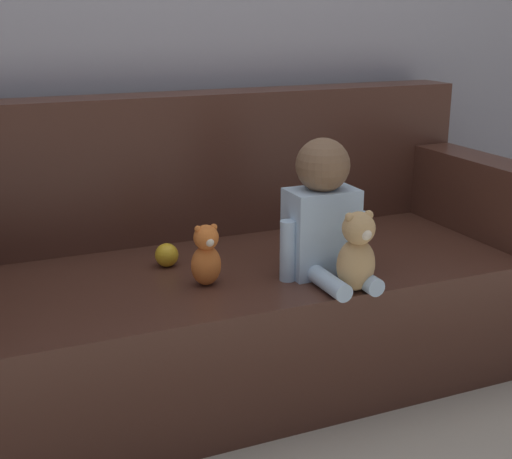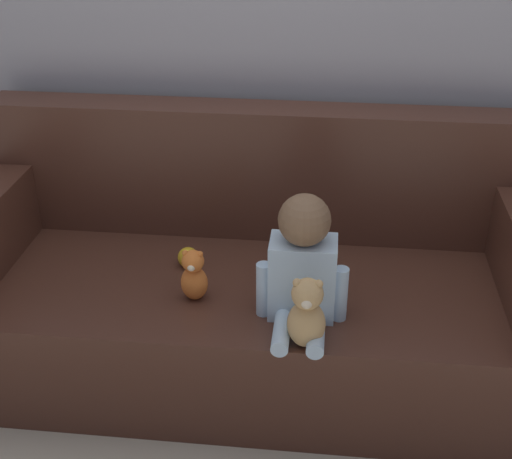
{
  "view_description": "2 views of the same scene",
  "coord_description": "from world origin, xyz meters",
  "px_view_note": "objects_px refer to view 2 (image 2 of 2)",
  "views": [
    {
      "loc": [
        -0.83,
        -2.08,
        1.21
      ],
      "look_at": [
        0.03,
        -0.09,
        0.54
      ],
      "focal_mm": 50.0,
      "sensor_mm": 36.0,
      "label": 1
    },
    {
      "loc": [
        0.27,
        -2.18,
        1.79
      ],
      "look_at": [
        0.03,
        -0.03,
        0.62
      ],
      "focal_mm": 50.0,
      "sensor_mm": 36.0,
      "label": 2
    }
  ],
  "objects_px": {
    "toy_ball": "(188,257)",
    "person_baby": "(303,265)",
    "couch": "(251,286)",
    "plush_toy_side": "(194,275)",
    "teddy_bear_brown": "(307,313)"
  },
  "relations": [
    {
      "from": "person_baby",
      "to": "teddy_bear_brown",
      "type": "bearing_deg",
      "value": -82.12
    },
    {
      "from": "plush_toy_side",
      "to": "toy_ball",
      "type": "distance_m",
      "value": 0.22
    },
    {
      "from": "couch",
      "to": "teddy_bear_brown",
      "type": "bearing_deg",
      "value": -64.01
    },
    {
      "from": "couch",
      "to": "person_baby",
      "type": "distance_m",
      "value": 0.45
    },
    {
      "from": "couch",
      "to": "person_baby",
      "type": "relative_size",
      "value": 4.82
    },
    {
      "from": "person_baby",
      "to": "plush_toy_side",
      "type": "xyz_separation_m",
      "value": [
        -0.37,
        0.05,
        -0.1
      ]
    },
    {
      "from": "couch",
      "to": "teddy_bear_brown",
      "type": "distance_m",
      "value": 0.55
    },
    {
      "from": "couch",
      "to": "person_baby",
      "type": "bearing_deg",
      "value": -55.56
    },
    {
      "from": "person_baby",
      "to": "plush_toy_side",
      "type": "bearing_deg",
      "value": 171.95
    },
    {
      "from": "couch",
      "to": "teddy_bear_brown",
      "type": "height_order",
      "value": "couch"
    },
    {
      "from": "couch",
      "to": "plush_toy_side",
      "type": "distance_m",
      "value": 0.35
    },
    {
      "from": "toy_ball",
      "to": "person_baby",
      "type": "bearing_deg",
      "value": -31.08
    },
    {
      "from": "couch",
      "to": "toy_ball",
      "type": "bearing_deg",
      "value": -171.7
    },
    {
      "from": "person_baby",
      "to": "toy_ball",
      "type": "relative_size",
      "value": 5.6
    },
    {
      "from": "couch",
      "to": "person_baby",
      "type": "height_order",
      "value": "couch"
    }
  ]
}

